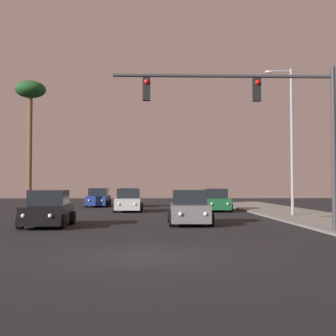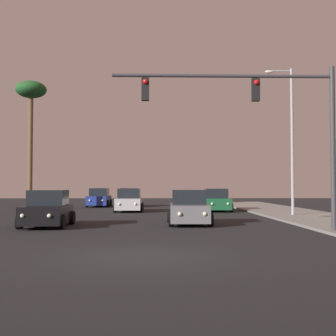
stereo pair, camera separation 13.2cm
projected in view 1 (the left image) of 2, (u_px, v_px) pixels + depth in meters
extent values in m
plane|color=black|center=(144.00, 256.00, 12.49)|extent=(120.00, 120.00, 0.00)
cube|color=#195933|center=(216.00, 203.00, 34.77)|extent=(1.88, 4.23, 0.80)
cube|color=black|center=(215.00, 193.00, 34.95)|extent=(1.64, 2.03, 0.70)
cylinder|color=black|center=(206.00, 208.00, 33.43)|extent=(0.24, 0.64, 0.64)
cylinder|color=black|center=(231.00, 208.00, 33.48)|extent=(0.24, 0.64, 0.64)
cylinder|color=black|center=(202.00, 206.00, 36.03)|extent=(0.24, 0.64, 0.64)
cylinder|color=black|center=(225.00, 206.00, 36.09)|extent=(0.24, 0.64, 0.64)
sphere|color=#F2EACC|center=(212.00, 204.00, 32.63)|extent=(0.18, 0.18, 0.18)
sphere|color=#F2EACC|center=(228.00, 204.00, 32.67)|extent=(0.18, 0.18, 0.18)
cube|color=navy|center=(98.00, 200.00, 42.47)|extent=(1.86, 4.23, 0.80)
cube|color=black|center=(99.00, 192.00, 42.65)|extent=(1.63, 2.02, 0.70)
cylinder|color=black|center=(86.00, 204.00, 41.13)|extent=(0.24, 0.64, 0.64)
cylinder|color=black|center=(107.00, 204.00, 41.18)|extent=(0.24, 0.64, 0.64)
cylinder|color=black|center=(90.00, 203.00, 43.73)|extent=(0.24, 0.64, 0.64)
cylinder|color=black|center=(110.00, 203.00, 43.78)|extent=(0.24, 0.64, 0.64)
sphere|color=#F2EACC|center=(89.00, 200.00, 40.33)|extent=(0.18, 0.18, 0.18)
sphere|color=#F2EACC|center=(102.00, 200.00, 40.37)|extent=(0.18, 0.18, 0.18)
cube|color=slate|center=(189.00, 212.00, 22.79)|extent=(1.93, 4.25, 0.80)
cube|color=black|center=(189.00, 197.00, 22.97)|extent=(1.66, 2.05, 0.70)
cylinder|color=black|center=(172.00, 220.00, 21.45)|extent=(0.24, 0.64, 0.64)
cylinder|color=black|center=(211.00, 220.00, 21.51)|extent=(0.24, 0.64, 0.64)
cylinder|color=black|center=(170.00, 216.00, 24.05)|extent=(0.24, 0.64, 0.64)
cylinder|color=black|center=(205.00, 216.00, 24.11)|extent=(0.24, 0.64, 0.64)
sphere|color=#F2EACC|center=(180.00, 214.00, 20.66)|extent=(0.18, 0.18, 0.18)
sphere|color=#F2EACC|center=(206.00, 214.00, 20.69)|extent=(0.18, 0.18, 0.18)
cube|color=black|center=(48.00, 214.00, 21.53)|extent=(1.96, 4.26, 0.80)
cube|color=black|center=(49.00, 198.00, 21.71)|extent=(1.67, 2.06, 0.70)
cylinder|color=black|center=(20.00, 222.00, 20.19)|extent=(0.24, 0.64, 0.64)
cylinder|color=black|center=(62.00, 222.00, 20.25)|extent=(0.24, 0.64, 0.64)
cylinder|color=black|center=(35.00, 218.00, 22.79)|extent=(0.24, 0.64, 0.64)
cylinder|color=black|center=(72.00, 218.00, 22.85)|extent=(0.24, 0.64, 0.64)
sphere|color=#F2EACC|center=(23.00, 216.00, 19.40)|extent=(0.18, 0.18, 0.18)
sphere|color=#F2EACC|center=(50.00, 216.00, 19.43)|extent=(0.18, 0.18, 0.18)
cube|color=#B7B7BC|center=(129.00, 204.00, 34.29)|extent=(1.82, 4.21, 0.80)
cube|color=black|center=(129.00, 193.00, 34.47)|extent=(1.61, 2.01, 0.70)
cylinder|color=black|center=(115.00, 208.00, 32.95)|extent=(0.24, 0.64, 0.64)
cylinder|color=black|center=(140.00, 208.00, 33.01)|extent=(0.24, 0.64, 0.64)
cylinder|color=black|center=(118.00, 206.00, 35.56)|extent=(0.24, 0.64, 0.64)
cylinder|color=black|center=(141.00, 206.00, 35.61)|extent=(0.24, 0.64, 0.64)
sphere|color=#F2EACC|center=(119.00, 204.00, 32.16)|extent=(0.18, 0.18, 0.18)
sphere|color=#F2EACC|center=(135.00, 204.00, 32.19)|extent=(0.18, 0.18, 0.18)
cube|color=tan|center=(129.00, 200.00, 42.85)|extent=(1.92, 4.25, 0.80)
cube|color=black|center=(129.00, 192.00, 43.03)|extent=(1.66, 2.05, 0.70)
cylinder|color=black|center=(118.00, 204.00, 41.51)|extent=(0.24, 0.64, 0.64)
cylinder|color=black|center=(138.00, 204.00, 41.57)|extent=(0.24, 0.64, 0.64)
cylinder|color=black|center=(120.00, 203.00, 44.12)|extent=(0.24, 0.64, 0.64)
cylinder|color=black|center=(139.00, 203.00, 44.17)|extent=(0.24, 0.64, 0.64)
sphere|color=#F2EACC|center=(121.00, 200.00, 40.72)|extent=(0.18, 0.18, 0.18)
sphere|color=#F2EACC|center=(134.00, 200.00, 40.75)|extent=(0.18, 0.18, 0.18)
cylinder|color=#38383D|center=(334.00, 148.00, 18.49)|extent=(0.20, 0.20, 6.50)
cylinder|color=#38383D|center=(224.00, 76.00, 18.47)|extent=(8.73, 0.14, 0.14)
cube|color=black|center=(257.00, 90.00, 18.49)|extent=(0.30, 0.24, 0.90)
sphere|color=red|center=(257.00, 82.00, 18.36)|extent=(0.20, 0.20, 0.20)
cube|color=black|center=(146.00, 89.00, 18.36)|extent=(0.30, 0.24, 0.90)
sphere|color=red|center=(146.00, 82.00, 18.23)|extent=(0.20, 0.20, 0.20)
cylinder|color=#99999E|center=(292.00, 141.00, 28.74)|extent=(0.18, 0.18, 9.00)
cylinder|color=#99999E|center=(280.00, 71.00, 28.89)|extent=(1.40, 0.10, 0.10)
ellipsoid|color=silver|center=(269.00, 72.00, 28.86)|extent=(0.50, 0.24, 0.20)
cylinder|color=brown|center=(30.00, 153.00, 36.35)|extent=(0.36, 0.36, 8.96)
ellipsoid|color=#1E5123|center=(30.00, 89.00, 36.54)|extent=(2.40, 2.40, 1.32)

